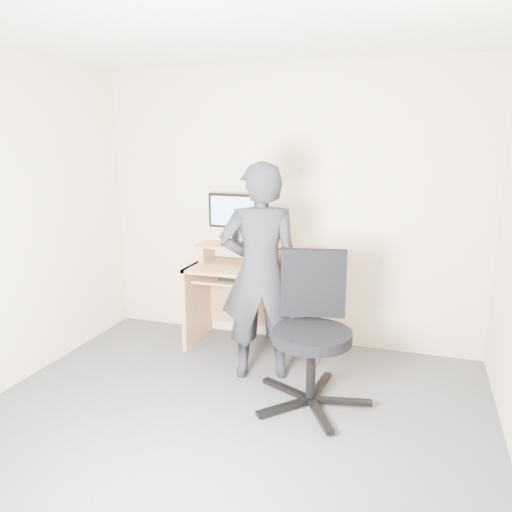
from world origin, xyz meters
The scene contains 14 objects.
ground centered at (0.00, 0.00, 0.00)m, with size 3.50×3.50×0.00m, color #515256.
back_wall centered at (0.00, 1.75, 1.25)m, with size 3.50×0.02×2.50m, color beige.
ceiling centered at (0.00, 0.00, 2.50)m, with size 3.50×3.50×0.02m, color white.
desk centered at (-0.20, 1.53, 0.55)m, with size 1.20×0.60×0.91m.
monitor centered at (-0.47, 1.61, 1.19)m, with size 0.49×0.14×0.47m.
external_drive centered at (-0.32, 1.61, 1.01)m, with size 0.07×0.13×0.20m, color black.
travel_mug centered at (-0.15, 1.63, 0.99)m, with size 0.07×0.07×0.16m, color #B3B3B8.
smartphone centered at (0.02, 1.56, 0.92)m, with size 0.07×0.13×0.01m, color black.
charger centered at (-0.51, 1.50, 0.93)m, with size 0.04×0.04×0.04m, color black.
headphones centered at (-0.42, 1.64, 0.92)m, with size 0.16×0.16×0.02m, color silver.
keyboard centered at (-0.27, 1.36, 0.67)m, with size 0.46×0.18×0.03m, color black.
mouse centered at (0.15, 1.35, 0.77)m, with size 0.10×0.06×0.04m, color black.
office_chair centered at (0.47, 0.66, 0.58)m, with size 0.84×0.83×1.06m.
person centered at (0.00, 0.93, 0.85)m, with size 0.62×0.41×1.70m, color black.
Camera 1 is at (1.12, -2.61, 1.84)m, focal length 35.00 mm.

